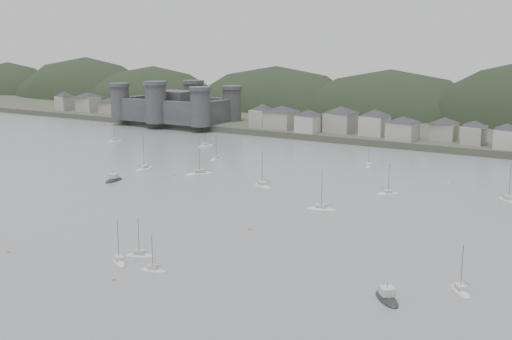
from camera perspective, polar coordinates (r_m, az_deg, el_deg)
The scene contains 10 objects.
ground at distance 136.44m, azimuth -17.46°, elevation -7.76°, with size 900.00×900.00×0.00m, color slate.
far_shore_land at distance 391.74m, azimuth 17.75°, elevation 4.74°, with size 900.00×250.00×3.00m, color #383D2D.
forested_ridge at distance 367.62m, azimuth 17.30°, elevation 2.35°, with size 851.55×103.94×102.57m.
castle at distance 343.30m, azimuth -7.44°, elevation 5.90°, with size 66.00×43.00×20.00m.
waterfront_town at distance 271.55m, azimuth 21.91°, elevation 3.23°, with size 451.48×28.46×12.92m.
sailboat_lead at distance 188.23m, azimuth 12.09°, elevation -2.16°, with size 6.91×6.65×9.96m.
moored_fleet at distance 186.77m, azimuth -8.05°, elevation -2.12°, with size 267.46×153.80×13.57m.
motor_launch_near at distance 112.54m, azimuth 11.96°, elevation -11.49°, with size 7.62×8.03×3.94m.
motor_launch_far at distance 207.53m, azimuth -12.98°, elevation -0.90°, with size 4.99×9.23×4.07m.
mooring_buoys at distance 171.88m, azimuth -4.23°, elevation -3.24°, with size 198.44×121.39×0.70m.
Camera 1 is at (100.51, -81.26, 43.72)m, focal length 43.41 mm.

